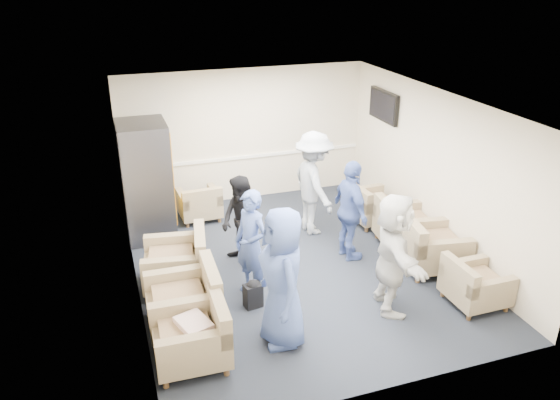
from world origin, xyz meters
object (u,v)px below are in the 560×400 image
object	(u,v)px
armchair_left_far	(180,264)
armchair_right_far	(371,207)
vending_machine	(147,181)
person_mid_left	(251,244)
armchair_left_mid	(188,303)
person_front_right	(393,253)
armchair_corner	(200,205)
armchair_right_near	(473,286)
person_mid_right	(351,211)
person_front_left	(282,278)
person_back_left	(241,222)
armchair_right_midnear	(429,248)
armchair_left_near	(196,337)
person_back_right	(314,183)
armchair_right_midfar	(403,227)

from	to	relation	value
armchair_left_far	armchair_right_far	bearing A→B (deg)	115.27
vending_machine	person_mid_left	xyz separation A→B (m)	(1.21, -2.43, -0.23)
armchair_left_mid	person_front_right	world-z (taller)	person_front_right
person_front_right	armchair_corner	bearing A→B (deg)	42.98
armchair_right_near	person_mid_right	bearing A→B (deg)	30.34
armchair_left_mid	person_mid_left	xyz separation A→B (m)	(1.04, 0.53, 0.44)
armchair_corner	person_front_right	size ratio (longest dim) A/B	0.45
armchair_right_near	armchair_right_far	distance (m)	2.93
armchair_left_far	vending_machine	size ratio (longest dim) A/B	0.51
person_front_left	person_back_left	world-z (taller)	person_front_left
armchair_left_mid	person_back_left	distance (m)	1.83
person_back_left	armchair_right_far	bearing A→B (deg)	85.05
armchair_left_mid	armchair_right_midnear	xyz separation A→B (m)	(3.92, 0.32, -0.00)
person_mid_left	armchair_right_far	bearing A→B (deg)	92.37
armchair_left_mid	person_mid_right	bearing A→B (deg)	112.06
person_back_left	person_mid_right	size ratio (longest dim) A/B	0.89
armchair_left_near	vending_machine	size ratio (longest dim) A/B	0.44
person_mid_left	armchair_left_mid	bearing A→B (deg)	-90.60
armchair_left_near	armchair_left_far	xyz separation A→B (m)	(0.09, 1.80, 0.02)
person_back_right	person_front_right	size ratio (longest dim) A/B	1.07
person_mid_left	person_mid_right	size ratio (longest dim) A/B	0.96
vending_machine	armchair_right_midfar	bearing A→B (deg)	-24.27
armchair_left_mid	person_front_right	xyz separation A→B (m)	(2.79, -0.46, 0.51)
armchair_right_midnear	person_front_right	world-z (taller)	person_front_right
armchair_right_near	armchair_right_midfar	bearing A→B (deg)	0.79
person_back_right	person_back_left	bearing A→B (deg)	112.92
armchair_right_midnear	vending_machine	world-z (taller)	vending_machine
armchair_left_far	person_mid_left	size ratio (longest dim) A/B	0.66
armchair_left_near	armchair_right_midfar	world-z (taller)	armchair_right_midfar
armchair_right_midfar	person_back_right	bearing A→B (deg)	57.79
armchair_right_near	armchair_right_midnear	xyz separation A→B (m)	(-0.03, 1.09, 0.07)
armchair_left_mid	person_front_right	bearing A→B (deg)	82.46
person_mid_left	person_back_right	bearing A→B (deg)	107.27
vending_machine	person_back_right	xyz separation A→B (m)	(2.83, -0.81, -0.10)
armchair_left_far	person_back_right	bearing A→B (deg)	121.81
person_mid_right	person_front_right	distance (m)	1.52
armchair_corner	person_mid_left	distance (m)	2.84
armchair_left_far	person_back_right	xyz separation A→B (m)	(2.60, 1.08, 0.57)
armchair_right_midfar	vending_machine	world-z (taller)	vending_machine
person_front_left	person_mid_right	bearing A→B (deg)	135.40
armchair_left_near	person_mid_left	distance (m)	1.72
armchair_left_far	armchair_right_midfar	world-z (taller)	armchair_left_far
armchair_corner	person_mid_left	bearing A→B (deg)	92.54
person_back_right	armchair_right_near	bearing A→B (deg)	-159.34
armchair_left_mid	armchair_left_far	xyz separation A→B (m)	(0.06, 1.08, -0.00)
armchair_right_midnear	person_back_right	bearing A→B (deg)	43.91
armchair_corner	vending_machine	world-z (taller)	vending_machine
armchair_left_near	armchair_left_mid	size ratio (longest dim) A/B	0.94
vending_machine	person_front_right	bearing A→B (deg)	-49.12
person_front_left	person_front_right	world-z (taller)	person_front_left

